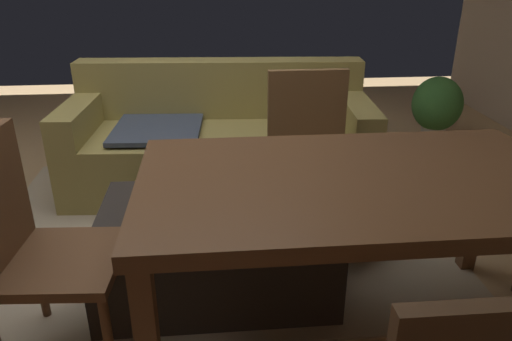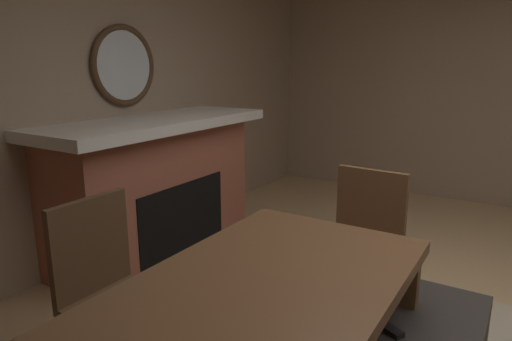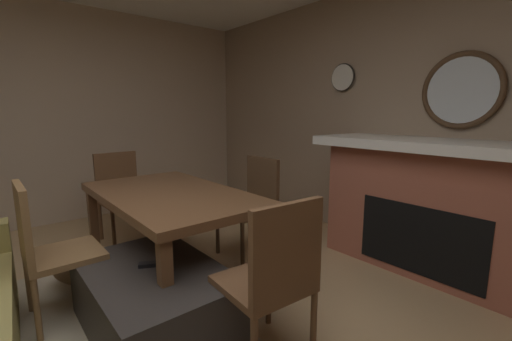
{
  "view_description": "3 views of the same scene",
  "coord_description": "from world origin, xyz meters",
  "px_view_note": "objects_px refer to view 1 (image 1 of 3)",
  "views": [
    {
      "loc": [
        0.46,
        -2.29,
        1.49
      ],
      "look_at": [
        0.6,
        -0.79,
        0.82
      ],
      "focal_mm": 34.11,
      "sensor_mm": 36.0,
      "label": 1
    },
    {
      "loc": [
        2.3,
        0.12,
        1.56
      ],
      "look_at": [
        0.47,
        -1.01,
        1.04
      ],
      "focal_mm": 31.6,
      "sensor_mm": 36.0,
      "label": 2
    },
    {
      "loc": [
        -1.4,
        0.42,
        1.36
      ],
      "look_at": [
        0.46,
        -1.13,
        0.93
      ],
      "focal_mm": 23.31,
      "sensor_mm": 36.0,
      "label": 3
    }
  ],
  "objects_px": {
    "small_dog": "(367,221)",
    "potted_plant": "(437,106)",
    "dining_table": "(354,195)",
    "dining_chair_north": "(309,147)",
    "tv_remote": "(224,209)",
    "couch": "(219,143)",
    "ottoman_coffee_table": "(217,248)",
    "dining_chair_west": "(33,241)"
  },
  "relations": [
    {
      "from": "dining_table",
      "to": "potted_plant",
      "type": "bearing_deg",
      "value": 58.33
    },
    {
      "from": "ottoman_coffee_table",
      "to": "tv_remote",
      "type": "bearing_deg",
      "value": -19.93
    },
    {
      "from": "potted_plant",
      "to": "small_dog",
      "type": "bearing_deg",
      "value": -124.15
    },
    {
      "from": "ottoman_coffee_table",
      "to": "dining_table",
      "type": "relative_size",
      "value": 0.66
    },
    {
      "from": "couch",
      "to": "ottoman_coffee_table",
      "type": "bearing_deg",
      "value": -92.11
    },
    {
      "from": "ottoman_coffee_table",
      "to": "potted_plant",
      "type": "relative_size",
      "value": 1.9
    },
    {
      "from": "couch",
      "to": "ottoman_coffee_table",
      "type": "xyz_separation_m",
      "value": [
        -0.04,
        -1.17,
        -0.1
      ]
    },
    {
      "from": "couch",
      "to": "potted_plant",
      "type": "relative_size",
      "value": 3.63
    },
    {
      "from": "potted_plant",
      "to": "dining_chair_west",
      "type": "bearing_deg",
      "value": -139.23
    },
    {
      "from": "ottoman_coffee_table",
      "to": "dining_chair_north",
      "type": "relative_size",
      "value": 1.16
    },
    {
      "from": "dining_chair_north",
      "to": "dining_table",
      "type": "bearing_deg",
      "value": -89.98
    },
    {
      "from": "tv_remote",
      "to": "potted_plant",
      "type": "distance_m",
      "value": 2.64
    },
    {
      "from": "tv_remote",
      "to": "dining_chair_north",
      "type": "xyz_separation_m",
      "value": [
        0.49,
        0.48,
        0.1
      ]
    },
    {
      "from": "tv_remote",
      "to": "dining_table",
      "type": "relative_size",
      "value": 0.1
    },
    {
      "from": "ottoman_coffee_table",
      "to": "dining_table",
      "type": "height_order",
      "value": "dining_table"
    },
    {
      "from": "ottoman_coffee_table",
      "to": "dining_chair_west",
      "type": "relative_size",
      "value": 1.16
    },
    {
      "from": "potted_plant",
      "to": "dining_chair_north",
      "type": "bearing_deg",
      "value": -134.95
    },
    {
      "from": "small_dog",
      "to": "tv_remote",
      "type": "bearing_deg",
      "value": -161.96
    },
    {
      "from": "ottoman_coffee_table",
      "to": "small_dog",
      "type": "height_order",
      "value": "ottoman_coffee_table"
    },
    {
      "from": "dining_table",
      "to": "small_dog",
      "type": "relative_size",
      "value": 3.45
    },
    {
      "from": "dining_chair_north",
      "to": "small_dog",
      "type": "relative_size",
      "value": 1.97
    },
    {
      "from": "tv_remote",
      "to": "small_dog",
      "type": "xyz_separation_m",
      "value": [
        0.77,
        0.25,
        -0.25
      ]
    },
    {
      "from": "dining_chair_west",
      "to": "small_dog",
      "type": "relative_size",
      "value": 1.97
    },
    {
      "from": "small_dog",
      "to": "dining_table",
      "type": "bearing_deg",
      "value": -114.56
    },
    {
      "from": "tv_remote",
      "to": "dining_chair_west",
      "type": "height_order",
      "value": "dining_chair_west"
    },
    {
      "from": "ottoman_coffee_table",
      "to": "small_dog",
      "type": "relative_size",
      "value": 2.28
    },
    {
      "from": "dining_table",
      "to": "small_dog",
      "type": "xyz_separation_m",
      "value": [
        0.28,
        0.62,
        -0.49
      ]
    },
    {
      "from": "dining_chair_north",
      "to": "potted_plant",
      "type": "height_order",
      "value": "dining_chair_north"
    },
    {
      "from": "dining_table",
      "to": "dining_chair_north",
      "type": "height_order",
      "value": "dining_chair_north"
    },
    {
      "from": "dining_table",
      "to": "dining_chair_west",
      "type": "xyz_separation_m",
      "value": [
        -1.21,
        0.01,
        -0.14
      ]
    },
    {
      "from": "tv_remote",
      "to": "small_dog",
      "type": "height_order",
      "value": "tv_remote"
    },
    {
      "from": "small_dog",
      "to": "potted_plant",
      "type": "bearing_deg",
      "value": 55.85
    },
    {
      "from": "ottoman_coffee_table",
      "to": "potted_plant",
      "type": "bearing_deg",
      "value": 44.17
    },
    {
      "from": "dining_chair_north",
      "to": "tv_remote",
      "type": "bearing_deg",
      "value": -135.36
    },
    {
      "from": "tv_remote",
      "to": "dining_chair_north",
      "type": "relative_size",
      "value": 0.17
    },
    {
      "from": "couch",
      "to": "ottoman_coffee_table",
      "type": "relative_size",
      "value": 1.91
    },
    {
      "from": "potted_plant",
      "to": "tv_remote",
      "type": "bearing_deg",
      "value": -135.05
    },
    {
      "from": "tv_remote",
      "to": "dining_table",
      "type": "xyz_separation_m",
      "value": [
        0.49,
        -0.37,
        0.24
      ]
    },
    {
      "from": "tv_remote",
      "to": "dining_table",
      "type": "bearing_deg",
      "value": -9.38
    },
    {
      "from": "couch",
      "to": "dining_chair_west",
      "type": "bearing_deg",
      "value": -114.96
    },
    {
      "from": "dining_chair_north",
      "to": "potted_plant",
      "type": "relative_size",
      "value": 1.64
    },
    {
      "from": "dining_chair_west",
      "to": "couch",
      "type": "bearing_deg",
      "value": 65.04
    }
  ]
}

